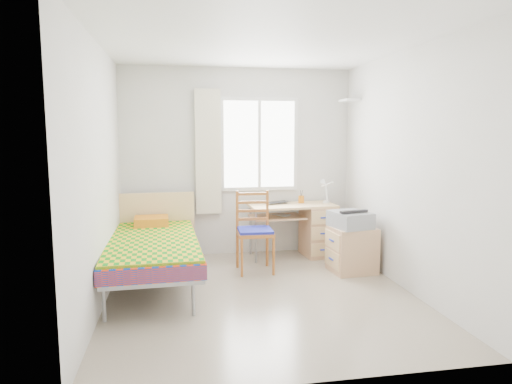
% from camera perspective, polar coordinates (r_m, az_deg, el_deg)
% --- Properties ---
extents(floor, '(3.50, 3.50, 0.00)m').
position_cam_1_polar(floor, '(4.97, 0.63, -12.74)').
color(floor, '#BCAD93').
rests_on(floor, ground).
extents(ceiling, '(3.50, 3.50, 0.00)m').
position_cam_1_polar(ceiling, '(4.75, 0.68, 18.18)').
color(ceiling, white).
rests_on(ceiling, wall_back).
extents(wall_back, '(3.20, 0.00, 3.20)m').
position_cam_1_polar(wall_back, '(6.41, -2.28, 3.73)').
color(wall_back, silver).
rests_on(wall_back, ground).
extents(wall_left, '(0.00, 3.50, 3.50)m').
position_cam_1_polar(wall_left, '(4.66, -19.07, 1.92)').
color(wall_left, silver).
rests_on(wall_left, ground).
extents(wall_right, '(0.00, 3.50, 3.50)m').
position_cam_1_polar(wall_right, '(5.22, 18.18, 2.51)').
color(wall_right, silver).
rests_on(wall_right, ground).
extents(window, '(1.10, 0.04, 1.30)m').
position_cam_1_polar(window, '(6.42, 0.41, 5.98)').
color(window, white).
rests_on(window, wall_back).
extents(curtain, '(0.35, 0.05, 1.70)m').
position_cam_1_polar(curtain, '(6.29, -6.01, 4.99)').
color(curtain, white).
rests_on(curtain, wall_back).
extents(floating_shelf, '(0.20, 0.32, 0.03)m').
position_cam_1_polar(floating_shelf, '(6.45, 11.62, 11.17)').
color(floating_shelf, white).
rests_on(floating_shelf, wall_right).
extents(bed, '(1.06, 2.16, 0.92)m').
position_cam_1_polar(bed, '(5.34, -12.71, -6.48)').
color(bed, '#96999E').
rests_on(bed, floor).
extents(desk, '(1.20, 0.61, 0.73)m').
position_cam_1_polar(desk, '(6.43, 7.20, -4.42)').
color(desk, '#E2B476').
rests_on(desk, floor).
extents(chair, '(0.45, 0.45, 1.00)m').
position_cam_1_polar(chair, '(5.68, -0.14, -4.31)').
color(chair, '#94481C').
rests_on(chair, floor).
extents(cabinet, '(0.56, 0.50, 0.56)m').
position_cam_1_polar(cabinet, '(5.80, 11.89, -7.04)').
color(cabinet, tan).
rests_on(cabinet, floor).
extents(printer, '(0.50, 0.55, 0.20)m').
position_cam_1_polar(printer, '(5.70, 11.70, -3.33)').
color(printer, gray).
rests_on(printer, cabinet).
extents(laptop, '(0.41, 0.34, 0.03)m').
position_cam_1_polar(laptop, '(6.30, 3.02, -1.41)').
color(laptop, black).
rests_on(laptop, desk).
extents(pen_cup, '(0.09, 0.09, 0.10)m').
position_cam_1_polar(pen_cup, '(6.43, 5.67, -0.93)').
color(pen_cup, orange).
rests_on(pen_cup, desk).
extents(task_lamp, '(0.21, 0.30, 0.36)m').
position_cam_1_polar(task_lamp, '(6.32, 8.63, 0.45)').
color(task_lamp, white).
rests_on(task_lamp, desk).
extents(book, '(0.25, 0.26, 0.02)m').
position_cam_1_polar(book, '(6.23, 2.74, -2.97)').
color(book, gray).
rests_on(book, desk).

